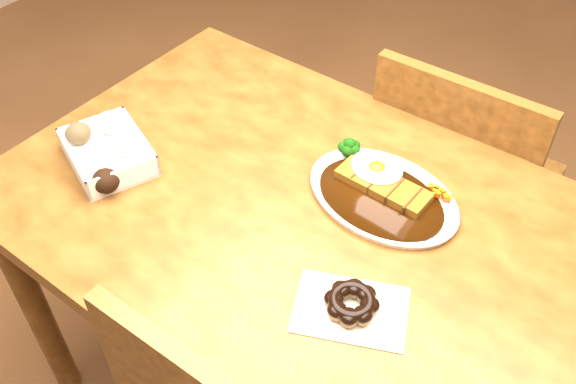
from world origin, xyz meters
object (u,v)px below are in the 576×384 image
Objects in this scene: table at (301,245)px; donut_box at (106,150)px; chair_far at (457,184)px; katsu_curry_plate at (382,191)px; pon_de_ring at (352,303)px.

table is 5.10× the size of donut_box.
chair_far is 2.65× the size of katsu_curry_plate.
chair_far reaches higher than donut_box.
pon_de_ring is (0.61, -0.01, -0.01)m from donut_box.
katsu_curry_plate is (-0.02, -0.41, 0.29)m from chair_far.
chair_far is 3.87× the size of pon_de_ring.
table is 0.44m from donut_box.
donut_box is 0.61m from pon_de_ring.
katsu_curry_plate is at bearing 51.68° from table.
table is at bearing 76.13° from chair_far.
chair_far is at bearing 51.57° from donut_box.
katsu_curry_plate reaches higher than table.
katsu_curry_plate reaches higher than pon_de_ring.
pon_de_ring is at bearing -0.93° from donut_box.
katsu_curry_plate is at bearing 26.30° from donut_box.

